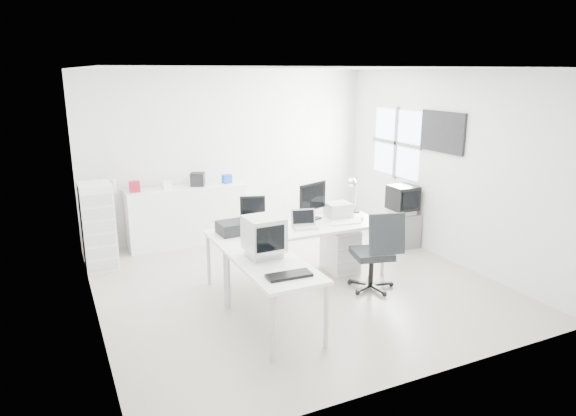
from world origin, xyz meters
name	(u,v)px	position (x,y,z in m)	size (l,w,h in m)	color
floor	(294,283)	(0.00, 0.00, 0.00)	(5.00, 5.00, 0.01)	beige
ceiling	(295,68)	(0.00, 0.00, 2.80)	(5.00, 5.00, 0.01)	white
back_wall	(230,154)	(0.00, 2.50, 1.40)	(5.00, 0.02, 2.80)	silver
left_wall	(87,202)	(-2.50, 0.00, 1.40)	(0.02, 5.00, 2.80)	silver
right_wall	(446,166)	(2.50, 0.00, 1.40)	(0.02, 5.00, 2.80)	silver
window	(396,143)	(2.48, 1.20, 1.60)	(0.02, 1.20, 1.10)	white
wall_picture	(442,132)	(2.47, 0.10, 1.90)	(0.04, 0.90, 0.60)	black
main_desk	(298,253)	(0.10, 0.10, 0.38)	(2.40, 0.80, 0.75)	white
side_desk	(273,296)	(-0.75, -1.00, 0.38)	(0.70, 1.40, 0.75)	white
drawer_pedestal	(340,250)	(0.80, 0.15, 0.30)	(0.40, 0.50, 0.60)	white
inkjet_printer	(235,227)	(-0.75, 0.20, 0.83)	(0.44, 0.34, 0.16)	black
lcd_monitor_small	(253,212)	(-0.45, 0.35, 0.96)	(0.33, 0.19, 0.42)	black
lcd_monitor_large	(313,201)	(0.45, 0.35, 1.01)	(0.50, 0.20, 0.52)	black
laptop	(305,220)	(0.15, 0.00, 0.86)	(0.34, 0.35, 0.23)	#B7B7BA
white_keyboard	(346,223)	(0.75, -0.05, 0.76)	(0.43, 0.13, 0.02)	white
white_mouse	(362,218)	(1.05, 0.00, 0.78)	(0.06, 0.06, 0.06)	white
laser_printer	(338,210)	(0.85, 0.32, 0.85)	(0.34, 0.30, 0.20)	#B8B8B8
desk_lamp	(356,197)	(1.20, 0.40, 0.98)	(0.16, 0.16, 0.47)	silver
crt_monitor	(264,235)	(-0.75, -0.75, 1.00)	(0.44, 0.44, 0.51)	#B7B7BA
black_keyboard	(289,275)	(-0.75, -1.40, 0.77)	(0.47, 0.19, 0.03)	black
office_chair	(372,250)	(0.83, -0.59, 0.54)	(0.62, 0.62, 1.07)	#252829
tv_cabinet	(401,230)	(2.22, 0.61, 0.27)	(0.50, 0.41, 0.55)	slate
crt_tv	(403,200)	(2.22, 0.61, 0.77)	(0.50, 0.48, 0.45)	black
sideboard	(187,215)	(-0.86, 2.24, 0.48)	(1.92, 0.48, 0.96)	white
clutter_box_a	(135,187)	(-1.66, 2.24, 1.04)	(0.16, 0.14, 0.16)	maroon
clutter_box_b	(167,185)	(-1.16, 2.24, 1.02)	(0.13, 0.11, 0.13)	white
clutter_box_c	(198,179)	(-0.66, 2.24, 1.07)	(0.22, 0.20, 0.22)	black
clutter_box_d	(227,179)	(-0.16, 2.24, 1.03)	(0.14, 0.12, 0.14)	#183BAE
clutter_bottle	(114,186)	(-1.96, 2.28, 1.07)	(0.07, 0.07, 0.22)	white
filing_cabinet	(98,226)	(-2.28, 1.72, 0.63)	(0.44, 0.52, 1.25)	white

